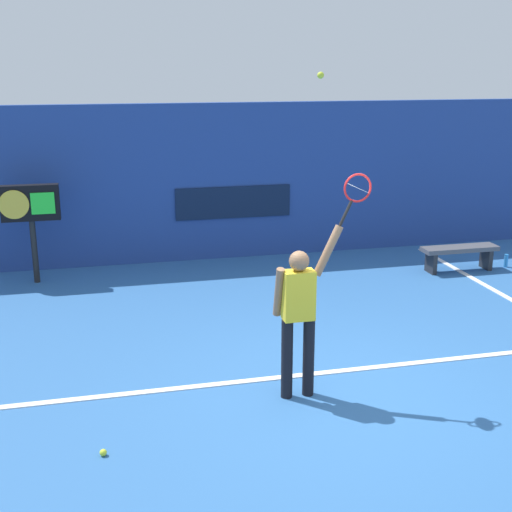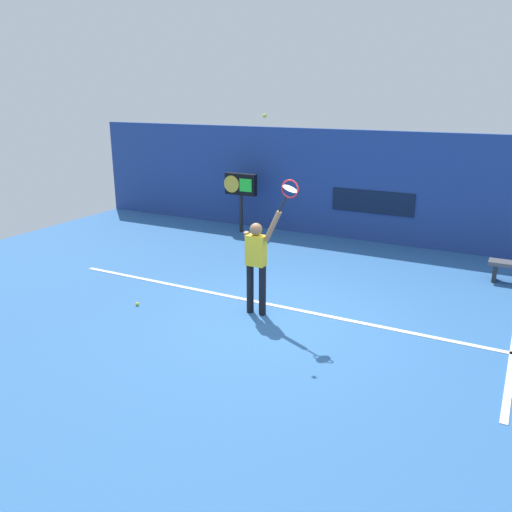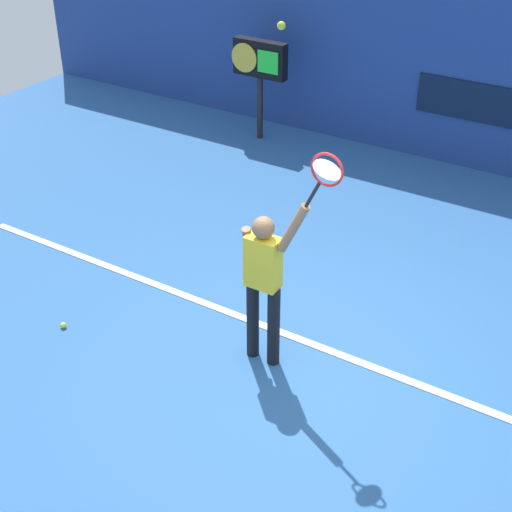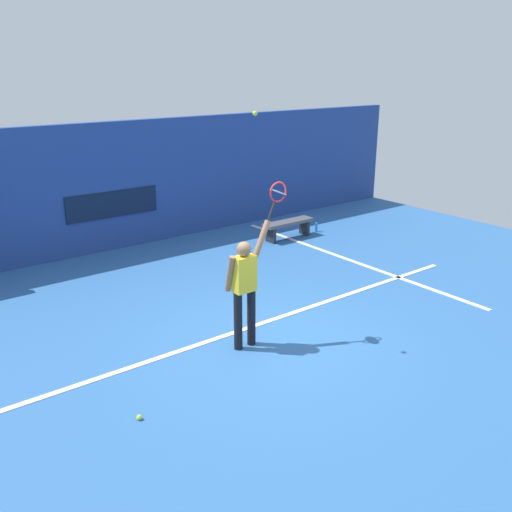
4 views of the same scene
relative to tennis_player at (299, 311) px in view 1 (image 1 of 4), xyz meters
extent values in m
plane|color=#2D609E|center=(0.45, -0.08, -1.01)|extent=(18.00, 18.00, 0.00)
cube|color=navy|center=(0.45, 5.83, 0.45)|extent=(18.00, 0.20, 2.93)
cube|color=#0C1933|center=(0.45, 5.71, 0.08)|extent=(2.20, 0.03, 0.60)
cube|color=white|center=(0.45, 0.46, -1.00)|extent=(10.00, 0.10, 0.01)
cylinder|color=black|center=(-0.13, 0.00, -0.55)|extent=(0.13, 0.13, 0.92)
cylinder|color=black|center=(0.12, 0.00, -0.55)|extent=(0.13, 0.13, 0.92)
cube|color=yellow|center=(-0.01, 0.00, 0.19)|extent=(0.34, 0.20, 0.55)
sphere|color=#8C6647|center=(-0.01, 0.00, 0.57)|extent=(0.22, 0.22, 0.22)
cylinder|color=#8C6647|center=(0.31, 0.00, 0.66)|extent=(0.33, 0.09, 0.56)
cylinder|color=#8C6647|center=(-0.21, 0.08, 0.21)|extent=(0.09, 0.23, 0.58)
cylinder|color=black|center=(0.50, 0.00, 1.06)|extent=(0.16, 0.03, 0.29)
torus|color=red|center=(0.62, 0.00, 1.33)|extent=(0.42, 0.02, 0.42)
cylinder|color=silver|center=(0.62, 0.00, 1.33)|extent=(0.24, 0.27, 0.12)
sphere|color=#CCE033|center=(0.17, -0.04, 2.48)|extent=(0.07, 0.07, 0.07)
cylinder|color=black|center=(-3.15, 5.00, -0.47)|extent=(0.10, 0.10, 1.08)
cube|color=black|center=(-3.15, 5.00, 0.37)|extent=(0.95, 0.18, 0.60)
cylinder|color=gold|center=(-3.39, 4.89, 0.37)|extent=(0.48, 0.02, 0.48)
cube|color=#26D833|center=(-2.94, 4.89, 0.37)|extent=(0.38, 0.02, 0.36)
cube|color=#4C4C51|center=(4.23, 3.93, -0.60)|extent=(1.40, 0.36, 0.08)
cube|color=#262628|center=(3.68, 3.93, -0.82)|extent=(0.08, 0.32, 0.37)
cube|color=#262628|center=(4.78, 3.93, -0.82)|extent=(0.08, 0.32, 0.37)
cylinder|color=#338CD8|center=(5.19, 3.93, -0.89)|extent=(0.07, 0.07, 0.24)
sphere|color=#CCE033|center=(-2.16, -0.75, -0.98)|extent=(0.07, 0.07, 0.07)
camera|label=1|loc=(-2.06, -6.61, 2.58)|focal=47.47mm
camera|label=2|loc=(4.14, -7.82, 2.83)|focal=36.86mm
camera|label=3|loc=(3.13, -5.14, 4.02)|focal=51.68mm
camera|label=4|loc=(-4.59, -6.27, 3.11)|focal=39.50mm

